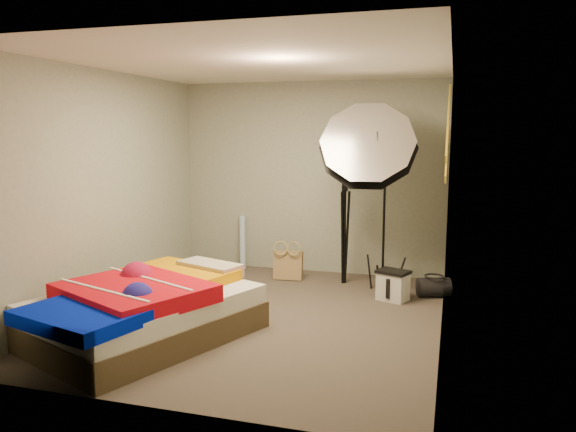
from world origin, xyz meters
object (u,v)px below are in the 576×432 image
at_px(camera_case, 393,287).
at_px(photo_umbrella, 368,149).
at_px(tote_bag, 288,265).
at_px(wrapping_roll, 243,242).
at_px(duffel_bag, 434,287).
at_px(camera_tripod, 344,225).
at_px(bed, 145,309).

distance_m(camera_case, photo_umbrella, 1.55).
height_order(tote_bag, wrapping_roll, wrapping_roll).
distance_m(duffel_bag, camera_tripod, 1.28).
bearing_deg(photo_umbrella, tote_bag, 162.89).
relative_size(camera_case, camera_tripod, 0.25).
height_order(camera_case, bed, bed).
distance_m(tote_bag, duffel_bag, 1.82).
xyz_separation_m(duffel_bag, photo_umbrella, (-0.77, -0.05, 1.55)).
bearing_deg(camera_case, duffel_bag, 53.90).
height_order(tote_bag, photo_umbrella, photo_umbrella).
xyz_separation_m(tote_bag, photo_umbrella, (1.03, -0.32, 1.48)).
relative_size(duffel_bag, camera_tripod, 0.28).
bearing_deg(photo_umbrella, camera_tripod, 133.15).
distance_m(camera_case, bed, 2.72).
xyz_separation_m(wrapping_roll, camera_tripod, (1.47, -0.37, 0.36)).
relative_size(wrapping_roll, duffel_bag, 2.02).
height_order(wrapping_roll, photo_umbrella, photo_umbrella).
bearing_deg(duffel_bag, camera_case, -166.44).
bearing_deg(photo_umbrella, duffel_bag, 3.97).
distance_m(camera_case, camera_tripod, 1.03).
distance_m(bed, photo_umbrella, 2.98).
relative_size(bed, photo_umbrella, 1.01).
bearing_deg(photo_umbrella, bed, -129.48).
distance_m(wrapping_roll, photo_umbrella, 2.33).
distance_m(wrapping_roll, bed, 2.75).
distance_m(tote_bag, camera_tripod, 0.89).
relative_size(wrapping_roll, photo_umbrella, 0.31).
bearing_deg(duffel_bag, tote_bag, 153.30).
bearing_deg(wrapping_roll, bed, -87.52).
bearing_deg(wrapping_roll, camera_tripod, -14.03).
distance_m(tote_bag, photo_umbrella, 1.83).
height_order(photo_umbrella, camera_tripod, photo_umbrella).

